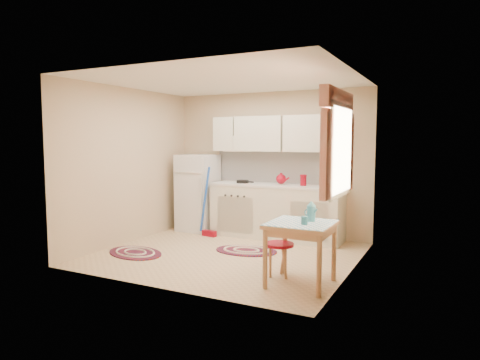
# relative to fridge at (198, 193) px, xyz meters

# --- Properties ---
(room_shell) EXTENTS (3.64, 3.60, 2.52)m
(room_shell) POSITION_rel_fridge_xyz_m (1.43, -1.01, 0.90)
(room_shell) COLOR tan
(room_shell) RESTS_ON ground
(fridge) EXTENTS (0.65, 0.60, 1.40)m
(fridge) POSITION_rel_fridge_xyz_m (0.00, 0.00, 0.00)
(fridge) COLOR silver
(fridge) RESTS_ON ground
(broom) EXTENTS (0.29, 0.16, 1.20)m
(broom) POSITION_rel_fridge_xyz_m (0.45, -0.35, -0.10)
(broom) COLOR blue
(broom) RESTS_ON ground
(base_cabinets) EXTENTS (2.25, 0.60, 0.88)m
(base_cabinets) POSITION_rel_fridge_xyz_m (1.52, 0.05, -0.26)
(base_cabinets) COLOR beige
(base_cabinets) RESTS_ON ground
(countertop) EXTENTS (2.27, 0.62, 0.04)m
(countertop) POSITION_rel_fridge_xyz_m (1.52, 0.05, 0.20)
(countertop) COLOR silver
(countertop) RESTS_ON base_cabinets
(frying_pan) EXTENTS (0.26, 0.26, 0.05)m
(frying_pan) POSITION_rel_fridge_xyz_m (0.92, 0.00, 0.24)
(frying_pan) COLOR black
(frying_pan) RESTS_ON countertop
(red_kettle) EXTENTS (0.20, 0.18, 0.19)m
(red_kettle) POSITION_rel_fridge_xyz_m (1.61, 0.05, 0.31)
(red_kettle) COLOR maroon
(red_kettle) RESTS_ON countertop
(red_canister) EXTENTS (0.12, 0.12, 0.16)m
(red_canister) POSITION_rel_fridge_xyz_m (2.00, 0.05, 0.30)
(red_canister) COLOR maroon
(red_canister) RESTS_ON countertop
(table) EXTENTS (0.72, 0.72, 0.72)m
(table) POSITION_rel_fridge_xyz_m (2.66, -2.01, -0.34)
(table) COLOR tan
(table) RESTS_ON ground
(stool) EXTENTS (0.38, 0.38, 0.42)m
(stool) POSITION_rel_fridge_xyz_m (2.34, -1.87, -0.49)
(stool) COLOR maroon
(stool) RESTS_ON ground
(coffee_pot) EXTENTS (0.15, 0.14, 0.25)m
(coffee_pot) POSITION_rel_fridge_xyz_m (2.74, -1.89, 0.14)
(coffee_pot) COLOR teal
(coffee_pot) RESTS_ON table
(mug) EXTENTS (0.10, 0.10, 0.10)m
(mug) POSITION_rel_fridge_xyz_m (2.73, -2.11, 0.07)
(mug) COLOR teal
(mug) RESTS_ON table
(rug_center) EXTENTS (1.02, 0.75, 0.02)m
(rug_center) POSITION_rel_fridge_xyz_m (1.46, -0.96, -0.69)
(rug_center) COLOR maroon
(rug_center) RESTS_ON ground
(rug_left) EXTENTS (1.09, 0.87, 0.02)m
(rug_left) POSITION_rel_fridge_xyz_m (0.05, -1.81, -0.69)
(rug_left) COLOR maroon
(rug_left) RESTS_ON ground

